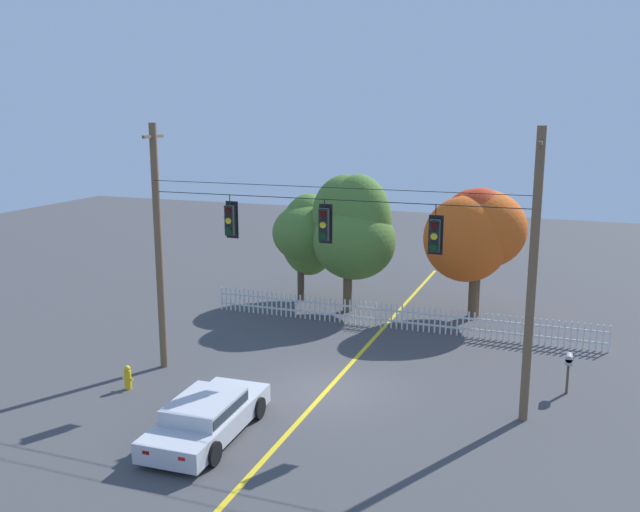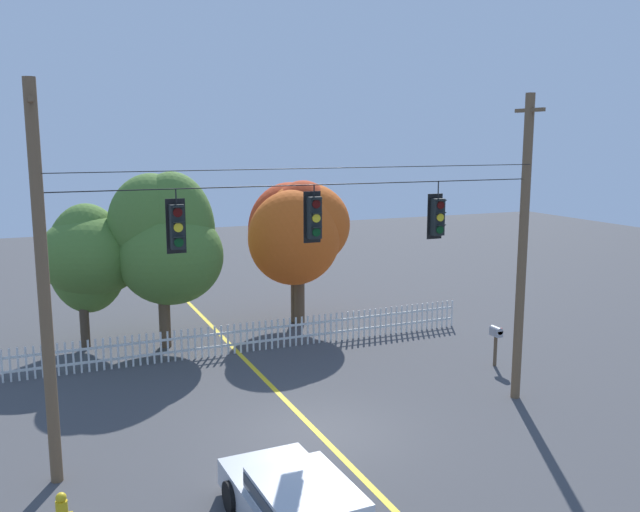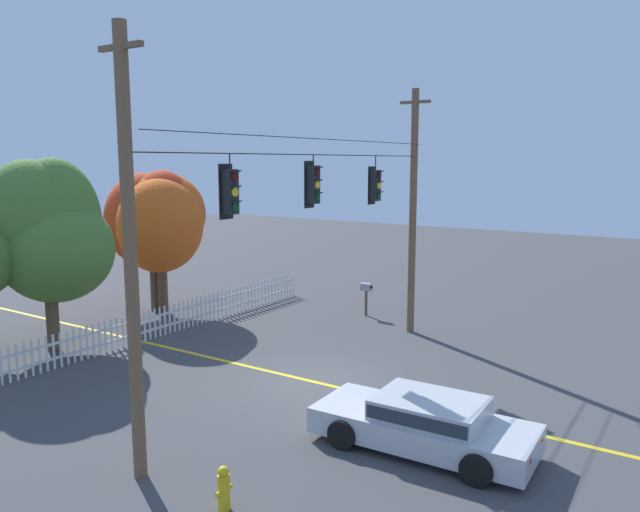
{
  "view_description": "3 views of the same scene",
  "coord_description": "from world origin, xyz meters",
  "px_view_note": "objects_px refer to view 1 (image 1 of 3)",
  "views": [
    {
      "loc": [
        7.03,
        -19.56,
        8.86
      ],
      "look_at": [
        -0.25,
        0.04,
        4.41
      ],
      "focal_mm": 38.62,
      "sensor_mm": 36.0,
      "label": 1
    },
    {
      "loc": [
        -6.23,
        -14.73,
        7.27
      ],
      "look_at": [
        0.08,
        0.06,
        4.48
      ],
      "focal_mm": 38.21,
      "sensor_mm": 36.0,
      "label": 2
    },
    {
      "loc": [
        -13.47,
        -9.0,
        6.03
      ],
      "look_at": [
        -0.57,
        -0.52,
        3.64
      ],
      "focal_mm": 34.53,
      "sensor_mm": 36.0,
      "label": 3
    }
  ],
  "objects_px": {
    "fire_hydrant": "(128,377)",
    "roadside_mailbox": "(569,362)",
    "traffic_signal_northbound_secondary": "(324,224)",
    "autumn_maple_far_west": "(477,230)",
    "autumn_maple_mid": "(353,228)",
    "traffic_signal_northbound_primary": "(230,220)",
    "traffic_signal_westbound_side": "(435,235)",
    "autumn_maple_near_fence": "(310,234)",
    "parked_car": "(207,416)",
    "autumn_oak_far_east": "(475,234)"
  },
  "relations": [
    {
      "from": "fire_hydrant",
      "to": "roadside_mailbox",
      "type": "distance_m",
      "value": 14.11
    },
    {
      "from": "traffic_signal_northbound_secondary",
      "to": "autumn_maple_far_west",
      "type": "height_order",
      "value": "traffic_signal_northbound_secondary"
    },
    {
      "from": "autumn_maple_mid",
      "to": "traffic_signal_northbound_primary",
      "type": "bearing_deg",
      "value": -98.67
    },
    {
      "from": "autumn_maple_mid",
      "to": "traffic_signal_westbound_side",
      "type": "bearing_deg",
      "value": -59.11
    },
    {
      "from": "autumn_maple_near_fence",
      "to": "fire_hydrant",
      "type": "height_order",
      "value": "autumn_maple_near_fence"
    },
    {
      "from": "autumn_maple_mid",
      "to": "fire_hydrant",
      "type": "bearing_deg",
      "value": -110.43
    },
    {
      "from": "traffic_signal_northbound_primary",
      "to": "traffic_signal_northbound_secondary",
      "type": "distance_m",
      "value": 3.23
    },
    {
      "from": "autumn_maple_near_fence",
      "to": "parked_car",
      "type": "xyz_separation_m",
      "value": [
        2.39,
        -14.1,
        -2.58
      ]
    },
    {
      "from": "autumn_oak_far_east",
      "to": "parked_car",
      "type": "distance_m",
      "value": 14.86
    },
    {
      "from": "autumn_maple_mid",
      "to": "autumn_maple_far_west",
      "type": "height_order",
      "value": "autumn_maple_mid"
    },
    {
      "from": "parked_car",
      "to": "fire_hydrant",
      "type": "bearing_deg",
      "value": 153.66
    },
    {
      "from": "traffic_signal_northbound_secondary",
      "to": "autumn_maple_near_fence",
      "type": "height_order",
      "value": "traffic_signal_northbound_secondary"
    },
    {
      "from": "autumn_maple_near_fence",
      "to": "autumn_maple_mid",
      "type": "distance_m",
      "value": 2.75
    },
    {
      "from": "parked_car",
      "to": "roadside_mailbox",
      "type": "height_order",
      "value": "roadside_mailbox"
    },
    {
      "from": "traffic_signal_northbound_primary",
      "to": "autumn_maple_near_fence",
      "type": "distance_m",
      "value": 10.25
    },
    {
      "from": "autumn_maple_near_fence",
      "to": "autumn_maple_far_west",
      "type": "bearing_deg",
      "value": 0.24
    },
    {
      "from": "autumn_maple_near_fence",
      "to": "autumn_oak_far_east",
      "type": "bearing_deg",
      "value": -4.15
    },
    {
      "from": "autumn_maple_mid",
      "to": "parked_car",
      "type": "distance_m",
      "value": 13.39
    },
    {
      "from": "autumn_maple_far_west",
      "to": "parked_car",
      "type": "bearing_deg",
      "value": -110.49
    },
    {
      "from": "autumn_maple_mid",
      "to": "parked_car",
      "type": "bearing_deg",
      "value": -90.25
    },
    {
      "from": "traffic_signal_westbound_side",
      "to": "fire_hydrant",
      "type": "distance_m",
      "value": 10.81
    },
    {
      "from": "traffic_signal_northbound_secondary",
      "to": "autumn_maple_mid",
      "type": "height_order",
      "value": "traffic_signal_northbound_secondary"
    },
    {
      "from": "autumn_maple_mid",
      "to": "autumn_oak_far_east",
      "type": "distance_m",
      "value": 5.23
    },
    {
      "from": "traffic_signal_westbound_side",
      "to": "fire_hydrant",
      "type": "height_order",
      "value": "traffic_signal_westbound_side"
    },
    {
      "from": "traffic_signal_westbound_side",
      "to": "autumn_maple_far_west",
      "type": "bearing_deg",
      "value": 90.45
    },
    {
      "from": "autumn_maple_near_fence",
      "to": "traffic_signal_northbound_primary",
      "type": "bearing_deg",
      "value": -83.7
    },
    {
      "from": "traffic_signal_northbound_primary",
      "to": "roadside_mailbox",
      "type": "relative_size",
      "value": 1.09
    },
    {
      "from": "autumn_maple_far_west",
      "to": "parked_car",
      "type": "height_order",
      "value": "autumn_maple_far_west"
    },
    {
      "from": "autumn_maple_mid",
      "to": "roadside_mailbox",
      "type": "bearing_deg",
      "value": -34.86
    },
    {
      "from": "traffic_signal_northbound_secondary",
      "to": "autumn_maple_mid",
      "type": "xyz_separation_m",
      "value": [
        -1.88,
        8.86,
        -1.65
      ]
    },
    {
      "from": "autumn_maple_mid",
      "to": "fire_hydrant",
      "type": "xyz_separation_m",
      "value": [
        -4.1,
        -11.0,
        -3.38
      ]
    },
    {
      "from": "traffic_signal_westbound_side",
      "to": "autumn_maple_far_west",
      "type": "relative_size",
      "value": 0.26
    },
    {
      "from": "autumn_maple_near_fence",
      "to": "autumn_maple_far_west",
      "type": "height_order",
      "value": "autumn_maple_far_west"
    },
    {
      "from": "roadside_mailbox",
      "to": "parked_car",
      "type": "bearing_deg",
      "value": -144.69
    },
    {
      "from": "traffic_signal_northbound_secondary",
      "to": "autumn_oak_far_east",
      "type": "distance_m",
      "value": 10.11
    },
    {
      "from": "autumn_oak_far_east",
      "to": "autumn_maple_far_west",
      "type": "distance_m",
      "value": 0.6
    },
    {
      "from": "autumn_maple_near_fence",
      "to": "autumn_maple_far_west",
      "type": "xyz_separation_m",
      "value": [
        7.67,
        0.03,
        0.65
      ]
    },
    {
      "from": "traffic_signal_westbound_side",
      "to": "autumn_maple_mid",
      "type": "xyz_separation_m",
      "value": [
        -5.3,
        8.86,
        -1.51
      ]
    },
    {
      "from": "autumn_oak_far_east",
      "to": "parked_car",
      "type": "relative_size",
      "value": 1.19
    },
    {
      "from": "traffic_signal_northbound_primary",
      "to": "autumn_maple_far_west",
      "type": "relative_size",
      "value": 0.25
    },
    {
      "from": "traffic_signal_northbound_primary",
      "to": "traffic_signal_northbound_secondary",
      "type": "bearing_deg",
      "value": 0.0
    },
    {
      "from": "traffic_signal_westbound_side",
      "to": "fire_hydrant",
      "type": "bearing_deg",
      "value": -167.16
    },
    {
      "from": "autumn_maple_far_west",
      "to": "roadside_mailbox",
      "type": "xyz_separation_m",
      "value": [
        4.01,
        -7.55,
        -2.77
      ]
    },
    {
      "from": "traffic_signal_northbound_secondary",
      "to": "traffic_signal_northbound_primary",
      "type": "bearing_deg",
      "value": -180.0
    },
    {
      "from": "autumn_maple_near_fence",
      "to": "traffic_signal_northbound_secondary",
      "type": "bearing_deg",
      "value": -66.48
    },
    {
      "from": "autumn_oak_far_east",
      "to": "traffic_signal_northbound_primary",
      "type": "bearing_deg",
      "value": -124.87
    },
    {
      "from": "fire_hydrant",
      "to": "autumn_maple_near_fence",
      "type": "bearing_deg",
      "value": 82.24
    },
    {
      "from": "traffic_signal_westbound_side",
      "to": "autumn_maple_far_west",
      "type": "xyz_separation_m",
      "value": [
        -0.08,
        9.99,
        -1.46
      ]
    },
    {
      "from": "autumn_oak_far_east",
      "to": "parked_car",
      "type": "xyz_separation_m",
      "value": [
        -5.26,
        -13.54,
        -3.13
      ]
    },
    {
      "from": "fire_hydrant",
      "to": "parked_car",
      "type": "bearing_deg",
      "value": -26.34
    }
  ]
}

